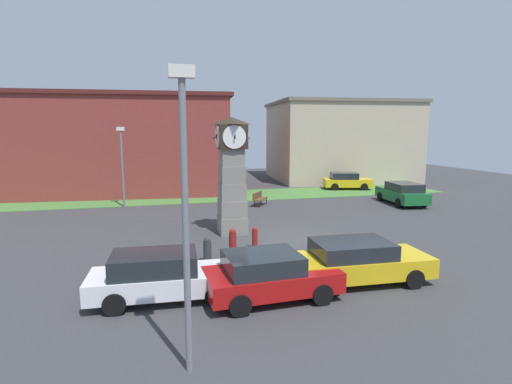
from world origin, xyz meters
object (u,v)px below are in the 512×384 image
car_near_tower (269,275)px  car_by_building (358,261)px  bollard_near_tower (207,249)px  bollard_far_row (255,237)px  bollard_mid_row (233,241)px  car_silver_hatch (402,193)px  street_lamp_far_side (185,202)px  car_navy_sedan (163,276)px  car_end_of_row (346,181)px  bench (259,198)px  street_lamp_near_road (122,161)px  clock_tower (232,175)px

car_near_tower → car_by_building: (3.29, 0.54, 0.01)m
bollard_near_tower → bollard_far_row: bearing=30.6°
car_by_building → bollard_mid_row: bearing=131.4°
car_near_tower → car_by_building: 3.34m
car_silver_hatch → street_lamp_far_side: bearing=-135.2°
car_navy_sedan → car_by_building: car_navy_sedan is taller
car_near_tower → car_end_of_row: bearing=57.4°
bollard_near_tower → bench: bearing=65.4°
car_by_building → car_silver_hatch: 15.88m
bollard_mid_row → car_navy_sedan: size_ratio=0.24×
street_lamp_near_road → car_near_tower: bearing=-72.2°
clock_tower → car_end_of_row: 17.62m
clock_tower → bollard_near_tower: (-1.80, -4.14, -2.40)m
car_end_of_row → street_lamp_far_side: (-15.60, -23.35, 2.89)m
bollard_mid_row → bollard_far_row: 1.25m
car_end_of_row → street_lamp_near_road: street_lamp_near_road is taller
bollard_near_tower → clock_tower: bearing=66.5°
car_by_building → car_end_of_row: size_ratio=1.07×
bollard_near_tower → car_navy_sedan: (-1.76, -3.11, 0.24)m
car_navy_sedan → car_silver_hatch: size_ratio=1.01×
bollard_far_row → bench: bollard_far_row is taller
bollard_near_tower → car_by_building: (4.66, -3.29, 0.23)m
clock_tower → street_lamp_near_road: clock_tower is taller
bollard_mid_row → bench: 10.96m
clock_tower → bollard_near_tower: size_ratio=5.62×
car_by_building → street_lamp_far_side: 7.60m
street_lamp_near_road → street_lamp_far_side: bearing=-82.5°
car_end_of_row → street_lamp_near_road: 18.72m
car_by_building → car_end_of_row: (9.62, 19.67, 0.01)m
bollard_far_row → street_lamp_far_side: 9.56m
bollard_near_tower → car_by_building: size_ratio=0.22×
car_near_tower → car_silver_hatch: bearing=43.8°
bollard_near_tower → bench: size_ratio=0.63×
bollard_far_row → car_end_of_row: 19.29m
clock_tower → bollard_mid_row: 4.21m
bench → street_lamp_near_road: bearing=170.0°
bollard_mid_row → bollard_far_row: bearing=29.0°
car_navy_sedan → street_lamp_far_side: size_ratio=0.73×
car_by_building → bollard_far_row: bearing=117.8°
car_by_building → bench: car_by_building is taller
bollard_mid_row → car_near_tower: car_near_tower is taller
car_by_building → car_end_of_row: bearing=63.9°
bollard_near_tower → bollard_mid_row: size_ratio=0.93×
bollard_near_tower → car_navy_sedan: bearing=-119.5°
bollard_mid_row → street_lamp_near_road: bearing=113.0°
car_silver_hatch → car_navy_sedan: bearing=-143.8°
bollard_mid_row → car_near_tower: 4.55m
bollard_far_row → car_by_building: size_ratio=0.21×
car_end_of_row → bench: car_end_of_row is taller
clock_tower → bollard_mid_row: size_ratio=5.21×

